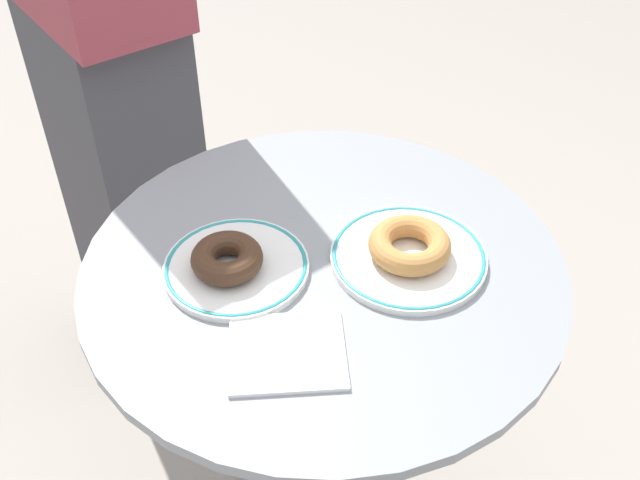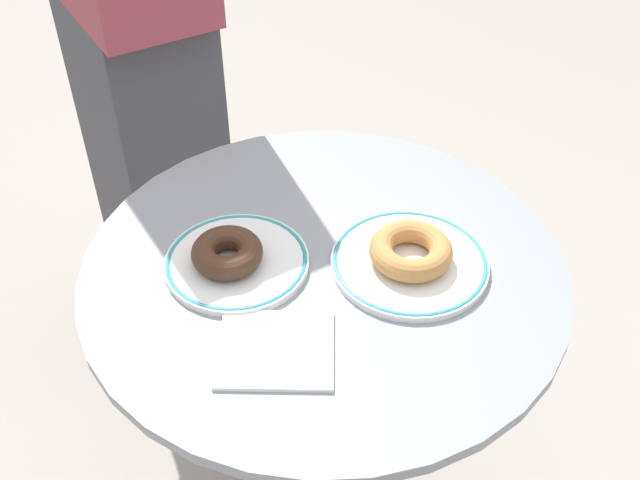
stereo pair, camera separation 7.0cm
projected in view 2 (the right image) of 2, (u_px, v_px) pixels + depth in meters
The scene contains 7 objects.
cafe_table at pixel (324, 380), 1.21m from camera, with size 0.68×0.68×0.74m.
plate_left at pixel (237, 262), 1.04m from camera, with size 0.20×0.20×0.01m.
plate_right at pixel (410, 262), 1.03m from camera, with size 0.22×0.22×0.01m.
donut_chocolate at pixel (227, 253), 1.02m from camera, with size 0.10×0.10×0.03m, color #422819.
donut_old_fashioned at pixel (411, 251), 1.02m from camera, with size 0.12×0.12×0.03m, color #BC7F42.
paper_napkin at pixel (276, 349), 0.92m from camera, with size 0.14×0.13×0.01m, color white.
person_figure at pixel (134, 38), 1.47m from camera, with size 0.44×0.44×1.61m.
Camera 2 is at (0.18, -0.75, 1.45)m, focal length 41.94 mm.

